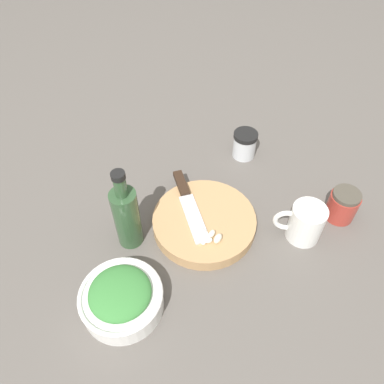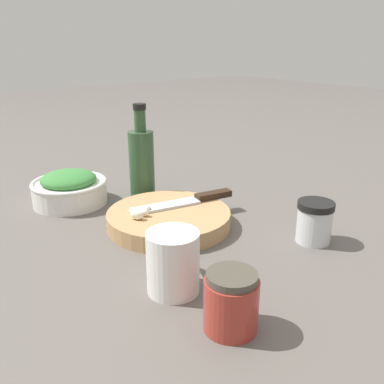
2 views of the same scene
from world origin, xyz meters
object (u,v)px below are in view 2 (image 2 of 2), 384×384
at_px(chef_knife, 189,200).
at_px(herb_bowl, 69,188).
at_px(garlic_cloves, 139,212).
at_px(coffee_mug, 173,261).
at_px(cutting_board, 169,219).
at_px(honey_jar, 231,302).
at_px(oil_bottle, 142,162).
at_px(spice_jar, 314,222).

xyz_separation_m(chef_knife, herb_bowl, (-0.22, -0.16, -0.00)).
bearing_deg(garlic_cloves, coffee_mug, -17.81).
distance_m(cutting_board, honey_jar, 0.32).
xyz_separation_m(coffee_mug, honey_jar, (0.12, 0.01, -0.01)).
xyz_separation_m(herb_bowl, coffee_mug, (0.42, -0.02, 0.01)).
height_order(garlic_cloves, oil_bottle, oil_bottle).
relative_size(herb_bowl, spice_jar, 2.16).
xyz_separation_m(chef_knife, garlic_cloves, (-0.00, -0.12, 0.00)).
distance_m(herb_bowl, spice_jar, 0.52).
relative_size(chef_knife, herb_bowl, 1.34).
bearing_deg(cutting_board, honey_jar, -21.01).
bearing_deg(spice_jar, cutting_board, -141.70).
height_order(herb_bowl, spice_jar, spice_jar).
bearing_deg(cutting_board, oil_bottle, 165.54).
relative_size(coffee_mug, honey_jar, 1.30).
bearing_deg(coffee_mug, honey_jar, 2.63).
distance_m(coffee_mug, oil_bottle, 0.39).
xyz_separation_m(cutting_board, honey_jar, (0.30, -0.12, 0.02)).
bearing_deg(spice_jar, chef_knife, -154.52).
height_order(cutting_board, coffee_mug, coffee_mug).
height_order(chef_knife, coffee_mug, coffee_mug).
bearing_deg(oil_bottle, spice_jar, 18.33).
xyz_separation_m(herb_bowl, spice_jar, (0.45, 0.27, 0.00)).
bearing_deg(chef_knife, coffee_mug, 147.80).
height_order(cutting_board, spice_jar, spice_jar).
xyz_separation_m(chef_knife, spice_jar, (0.22, 0.11, 0.00)).
distance_m(garlic_cloves, honey_jar, 0.32).
relative_size(garlic_cloves, oil_bottle, 0.27).
xyz_separation_m(chef_knife, oil_bottle, (-0.15, -0.02, 0.05)).
relative_size(garlic_cloves, herb_bowl, 0.36).
bearing_deg(herb_bowl, garlic_cloves, 11.43).
height_order(herb_bowl, oil_bottle, oil_bottle).
xyz_separation_m(cutting_board, garlic_cloves, (-0.01, -0.06, 0.02)).
height_order(cutting_board, garlic_cloves, garlic_cloves).
bearing_deg(herb_bowl, cutting_board, 23.36).
xyz_separation_m(spice_jar, coffee_mug, (-0.03, -0.29, 0.01)).
height_order(cutting_board, oil_bottle, oil_bottle).
distance_m(garlic_cloves, spice_jar, 0.32).
height_order(chef_knife, spice_jar, spice_jar).
xyz_separation_m(garlic_cloves, herb_bowl, (-0.22, -0.04, -0.00)).
height_order(cutting_board, honey_jar, honey_jar).
bearing_deg(honey_jar, coffee_mug, -177.37).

